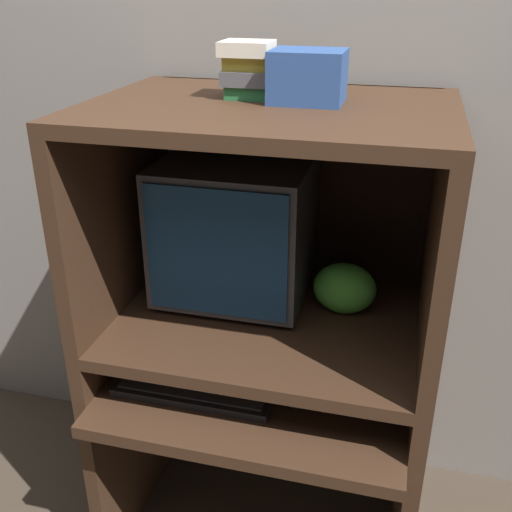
{
  "coord_description": "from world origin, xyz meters",
  "views": [
    {
      "loc": [
        0.34,
        -1.11,
        1.68
      ],
      "look_at": [
        -0.04,
        0.34,
        0.98
      ],
      "focal_mm": 42.0,
      "sensor_mm": 36.0,
      "label": 1
    }
  ],
  "objects_px": {
    "crt_monitor": "(235,229)",
    "keyboard": "(195,389)",
    "snack_bag": "(345,288)",
    "mouse": "(296,401)",
    "book_stack": "(250,70)",
    "storage_box": "(308,76)"
  },
  "relations": [
    {
      "from": "mouse",
      "to": "storage_box",
      "type": "distance_m",
      "value": 0.83
    },
    {
      "from": "mouse",
      "to": "book_stack",
      "type": "xyz_separation_m",
      "value": [
        -0.19,
        0.24,
        0.81
      ]
    },
    {
      "from": "crt_monitor",
      "to": "book_stack",
      "type": "distance_m",
      "value": 0.46
    },
    {
      "from": "crt_monitor",
      "to": "snack_bag",
      "type": "xyz_separation_m",
      "value": [
        0.33,
        -0.02,
        -0.14
      ]
    },
    {
      "from": "crt_monitor",
      "to": "keyboard",
      "type": "distance_m",
      "value": 0.47
    },
    {
      "from": "snack_bag",
      "to": "storage_box",
      "type": "height_order",
      "value": "storage_box"
    },
    {
      "from": "keyboard",
      "to": "book_stack",
      "type": "relative_size",
      "value": 3.1
    },
    {
      "from": "crt_monitor",
      "to": "book_stack",
      "type": "xyz_separation_m",
      "value": [
        0.06,
        -0.04,
        0.45
      ]
    },
    {
      "from": "keyboard",
      "to": "mouse",
      "type": "relative_size",
      "value": 6.39
    },
    {
      "from": "crt_monitor",
      "to": "snack_bag",
      "type": "relative_size",
      "value": 2.36
    },
    {
      "from": "crt_monitor",
      "to": "mouse",
      "type": "bearing_deg",
      "value": -48.96
    },
    {
      "from": "storage_box",
      "to": "mouse",
      "type": "bearing_deg",
      "value": -80.11
    },
    {
      "from": "mouse",
      "to": "keyboard",
      "type": "bearing_deg",
      "value": -177.1
    },
    {
      "from": "mouse",
      "to": "storage_box",
      "type": "height_order",
      "value": "storage_box"
    },
    {
      "from": "keyboard",
      "to": "book_stack",
      "type": "height_order",
      "value": "book_stack"
    },
    {
      "from": "mouse",
      "to": "book_stack",
      "type": "bearing_deg",
      "value": 127.7
    },
    {
      "from": "keyboard",
      "to": "snack_bag",
      "type": "bearing_deg",
      "value": 37.79
    },
    {
      "from": "crt_monitor",
      "to": "keyboard",
      "type": "bearing_deg",
      "value": -96.69
    },
    {
      "from": "book_stack",
      "to": "storage_box",
      "type": "distance_m",
      "value": 0.15
    },
    {
      "from": "crt_monitor",
      "to": "storage_box",
      "type": "height_order",
      "value": "storage_box"
    },
    {
      "from": "storage_box",
      "to": "book_stack",
      "type": "bearing_deg",
      "value": 172.29
    },
    {
      "from": "mouse",
      "to": "book_stack",
      "type": "relative_size",
      "value": 0.49
    }
  ]
}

